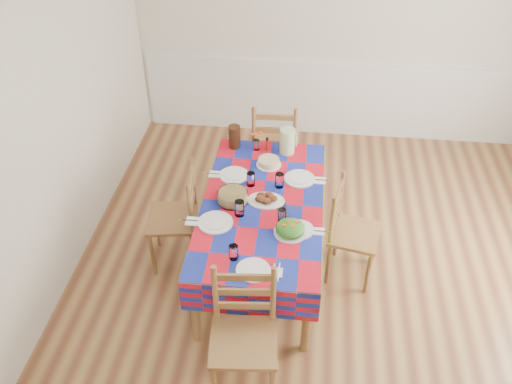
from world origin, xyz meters
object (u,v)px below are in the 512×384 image
at_px(chair_far, 274,147).
at_px(dining_table, 262,211).
at_px(chair_right, 350,232).
at_px(tea_pitcher, 234,137).
at_px(meat_platter, 266,199).
at_px(green_pitcher, 287,141).
at_px(chair_near, 244,336).
at_px(chair_left, 177,218).

bearing_deg(chair_far, dining_table, 87.53).
bearing_deg(chair_right, dining_table, 102.56).
distance_m(dining_table, chair_right, 0.76).
bearing_deg(dining_table, tea_pitcher, 113.26).
bearing_deg(meat_platter, chair_right, -1.43).
xyz_separation_m(green_pitcher, tea_pitcher, (-0.49, 0.03, -0.01)).
xyz_separation_m(meat_platter, chair_near, (-0.03, -1.18, -0.24)).
xyz_separation_m(tea_pitcher, chair_right, (1.08, -0.79, -0.37)).
bearing_deg(tea_pitcher, meat_platter, -64.49).
bearing_deg(chair_far, chair_near, 87.48).
relative_size(green_pitcher, chair_near, 0.24).
relative_size(dining_table, chair_left, 1.89).
bearing_deg(green_pitcher, tea_pitcher, 176.12).
distance_m(green_pitcher, chair_near, 1.96).
bearing_deg(chair_far, tea_pitcher, 43.23).
bearing_deg(dining_table, chair_left, 179.49).
relative_size(tea_pitcher, chair_right, 0.23).
bearing_deg(chair_right, tea_pitcher, 65.55).
distance_m(dining_table, chair_left, 0.75).
relative_size(dining_table, tea_pitcher, 8.37).
xyz_separation_m(meat_platter, chair_left, (-0.76, -0.02, -0.26)).
xyz_separation_m(tea_pitcher, chair_near, (0.34, -1.96, -0.33)).
relative_size(dining_table, chair_near, 1.82).
bearing_deg(tea_pitcher, dining_table, -66.74).
distance_m(chair_far, chair_right, 1.36).
relative_size(meat_platter, chair_near, 0.30).
bearing_deg(meat_platter, green_pitcher, 80.67).
relative_size(green_pitcher, chair_far, 0.23).
distance_m(chair_near, chair_left, 1.37).
height_order(chair_near, chair_far, chair_far).
height_order(green_pitcher, chair_near, chair_near).
xyz_separation_m(green_pitcher, chair_left, (-0.88, -0.76, -0.36)).
relative_size(dining_table, chair_right, 1.96).
distance_m(tea_pitcher, chair_near, 2.02).
height_order(chair_left, chair_right, chair_left).
xyz_separation_m(dining_table, chair_far, (0.00, 1.16, -0.13)).
height_order(chair_far, chair_right, chair_far).
bearing_deg(green_pitcher, dining_table, -100.85).
distance_m(dining_table, chair_far, 1.16).
bearing_deg(green_pitcher, chair_right, -52.29).
xyz_separation_m(meat_platter, tea_pitcher, (-0.37, 0.78, 0.09)).
distance_m(green_pitcher, chair_right, 1.03).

